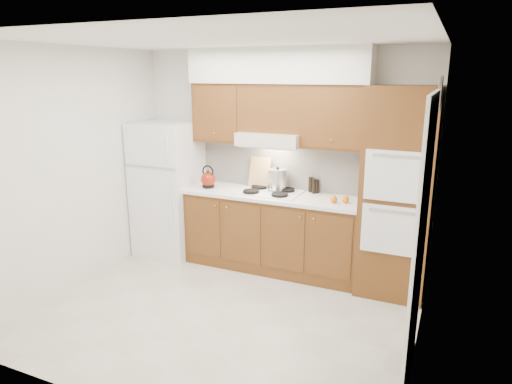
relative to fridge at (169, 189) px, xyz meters
The scene contains 26 objects.
floor 2.00m from the fridge, 39.06° to the right, with size 3.60×3.60×0.00m, color beige.
ceiling 2.51m from the fridge, 39.06° to the right, with size 3.60×3.60×0.00m, color white.
wall_back 1.52m from the fridge, 14.37° to the left, with size 3.60×0.02×2.60m, color white.
wall_left 1.28m from the fridge, 109.11° to the right, with size 0.02×3.00×2.60m, color white.
wall_right 3.43m from the fridge, 19.58° to the right, with size 0.02×3.00×2.60m, color white.
fridge is the anchor object (origin of this frame).
base_cabinets 1.49m from the fridge, ahead, with size 2.11×0.60×0.90m, color brown.
countertop 1.43m from the fridge, ahead, with size 2.13×0.62×0.04m, color white.
backsplash 1.51m from the fridge, 13.56° to the left, with size 2.11×0.03×0.56m, color white.
oven_cabinet 2.86m from the fridge, ahead, with size 0.70×0.65×2.20m, color brown.
upper_cab_left 1.22m from the fridge, 15.78° to the left, with size 0.63×0.33×0.70m, color brown.
upper_cab_right 2.35m from the fridge, ahead, with size 0.73×0.33×0.70m, color brown.
range_hood 1.56m from the fridge, ahead, with size 0.75×0.45×0.15m, color silver.
upper_cab_over_hood 1.75m from the fridge, ahead, with size 0.75×0.33×0.55m, color brown.
soffit 2.11m from the fridge, ahead, with size 2.13×0.36×0.40m, color silver.
cooktop 1.38m from the fridge, ahead, with size 0.74×0.50×0.01m, color white.
doorway 3.53m from the fridge, 25.02° to the right, with size 0.02×0.90×2.10m, color black.
wall_clock 3.49m from the fridge, 10.48° to the right, with size 0.30×0.30×0.02m, color #3F3833.
kettle 0.62m from the fridge, ahead, with size 0.18×0.18×0.18m, color maroon.
cutting_board 1.24m from the fridge, 12.25° to the left, with size 0.28×0.02×0.37m, color tan.
stock_pot 1.47m from the fridge, ahead, with size 0.22×0.22×0.23m, color silver.
condiment_a 1.90m from the fridge, ahead, with size 0.05×0.05×0.18m, color black.
condiment_b 1.85m from the fridge, ahead, with size 0.06×0.06×0.18m, color black.
condiment_c 1.92m from the fridge, ahead, with size 0.06×0.06×0.17m, color black.
orange_near 2.31m from the fridge, ahead, with size 0.08×0.08×0.08m, color orange.
orange_far 2.19m from the fridge, ahead, with size 0.08×0.08×0.08m, color orange.
Camera 1 is at (1.95, -3.63, 2.32)m, focal length 32.00 mm.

